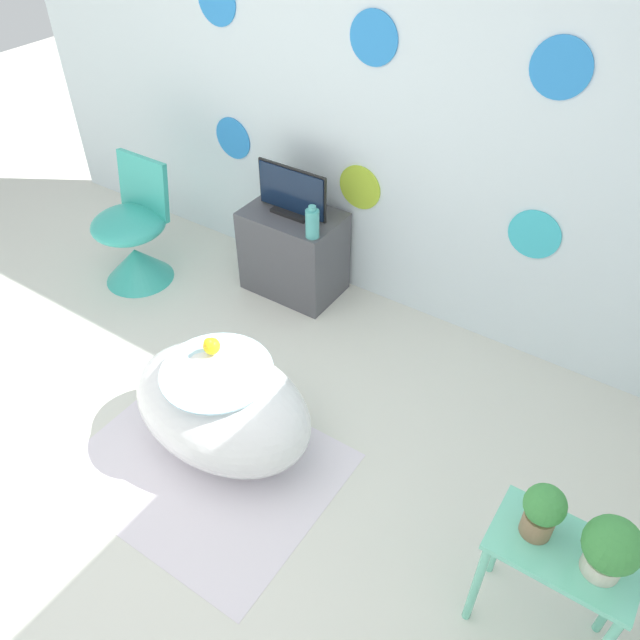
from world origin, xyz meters
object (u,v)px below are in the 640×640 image
at_px(chair, 134,243).
at_px(vase, 312,223).
at_px(tv, 292,194).
at_px(potted_plant_left, 543,510).
at_px(bathtub, 222,406).
at_px(potted_plant_right, 611,548).

bearing_deg(chair, vase, 16.27).
xyz_separation_m(tv, potted_plant_left, (1.86, -1.20, -0.01)).
distance_m(bathtub, potted_plant_right, 1.68).
height_order(tv, potted_plant_right, tv).
bearing_deg(potted_plant_left, chair, 164.96).
distance_m(chair, vase, 1.22).
height_order(bathtub, potted_plant_left, potted_plant_left).
bearing_deg(potted_plant_right, chair, 165.70).
xyz_separation_m(vase, potted_plant_right, (1.84, -1.08, 0.03)).
distance_m(chair, potted_plant_left, 2.87).
bearing_deg(bathtub, potted_plant_right, -1.12).
bearing_deg(bathtub, chair, 151.50).
relative_size(vase, potted_plant_right, 0.81).
xyz_separation_m(chair, vase, (1.12, 0.33, 0.36)).
distance_m(tv, potted_plant_right, 2.41).
height_order(vase, potted_plant_left, potted_plant_left).
distance_m(vase, potted_plant_right, 2.13).
xyz_separation_m(tv, potted_plant_right, (2.07, -1.22, -0.01)).
distance_m(tv, potted_plant_left, 2.21).
bearing_deg(bathtub, vase, 101.22).
bearing_deg(potted_plant_right, potted_plant_left, 175.53).
bearing_deg(bathtub, potted_plant_left, -0.61).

